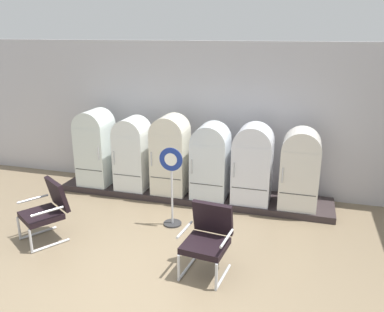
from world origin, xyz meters
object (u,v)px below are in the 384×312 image
object	(u,v)px
refrigerator_5	(300,167)
refrigerator_4	(253,162)
refrigerator_1	(133,151)
armchair_left	(47,208)
sign_stand	(172,191)
refrigerator_2	(170,152)
refrigerator_0	(95,145)
refrigerator_3	(211,159)
armchair_right	(208,236)

from	to	relation	value
refrigerator_5	refrigerator_4	bearing A→B (deg)	179.90
refrigerator_1	armchair_left	size ratio (longest dim) A/B	1.51
refrigerator_5	sign_stand	distance (m)	2.40
refrigerator_2	sign_stand	world-z (taller)	refrigerator_2
refrigerator_5	armchair_left	size ratio (longest dim) A/B	1.50
refrigerator_5	refrigerator_2	bearing A→B (deg)	-179.64
sign_stand	refrigerator_0	bearing A→B (deg)	150.88
refrigerator_0	refrigerator_1	xyz separation A→B (m)	(0.86, -0.02, -0.06)
refrigerator_4	refrigerator_5	bearing A→B (deg)	-0.10
refrigerator_4	refrigerator_0	bearing A→B (deg)	179.76
refrigerator_3	armchair_left	xyz separation A→B (m)	(-2.18, -2.17, -0.36)
refrigerator_1	refrigerator_2	distance (m)	0.83
refrigerator_1	refrigerator_5	bearing A→B (deg)	0.11
refrigerator_5	armchair_right	distance (m)	2.62
armchair_left	armchair_right	xyz separation A→B (m)	(2.71, -0.15, 0.00)
refrigerator_0	armchair_right	xyz separation A→B (m)	(3.04, -2.34, -0.43)
sign_stand	armchair_right	bearing A→B (deg)	-51.21
refrigerator_1	refrigerator_3	xyz separation A→B (m)	(1.65, 0.00, -0.02)
armchair_left	refrigerator_3	bearing A→B (deg)	44.78
armchair_left	armchair_right	world-z (taller)	same
armchair_right	refrigerator_1	bearing A→B (deg)	133.24
refrigerator_0	refrigerator_3	distance (m)	2.51
refrigerator_1	armchair_right	size ratio (longest dim) A/B	1.51
refrigerator_3	armchair_right	distance (m)	2.40
refrigerator_2	refrigerator_3	bearing A→B (deg)	0.94
refrigerator_0	refrigerator_2	distance (m)	1.69
refrigerator_3	armchair_right	xyz separation A→B (m)	(0.53, -2.32, -0.36)
armchair_left	sign_stand	distance (m)	2.05
refrigerator_3	armchair_left	world-z (taller)	refrigerator_3
refrigerator_1	armchair_right	world-z (taller)	refrigerator_1
refrigerator_0	refrigerator_4	size ratio (longest dim) A/B	1.06
armchair_right	refrigerator_3	bearing A→B (deg)	102.86
refrigerator_2	armchair_left	size ratio (longest dim) A/B	1.61
armchair_left	sign_stand	world-z (taller)	sign_stand
armchair_left	refrigerator_4	bearing A→B (deg)	35.88
refrigerator_1	refrigerator_4	distance (m)	2.46
refrigerator_4	refrigerator_5	xyz separation A→B (m)	(0.86, -0.00, -0.02)
refrigerator_2	armchair_right	bearing A→B (deg)	-59.65
refrigerator_0	armchair_right	size ratio (longest dim) A/B	1.62
refrigerator_3	sign_stand	xyz separation A→B (m)	(-0.41, -1.15, -0.25)
refrigerator_1	refrigerator_0	bearing A→B (deg)	178.53
refrigerator_1	refrigerator_5	world-z (taller)	refrigerator_1
refrigerator_4	sign_stand	distance (m)	1.71
refrigerator_3	armchair_left	bearing A→B (deg)	-135.22
refrigerator_1	refrigerator_3	size ratio (longest dim) A/B	1.01
refrigerator_1	refrigerator_2	xyz separation A→B (m)	(0.83, -0.01, 0.05)
refrigerator_2	refrigerator_5	bearing A→B (deg)	0.36
refrigerator_2	sign_stand	bearing A→B (deg)	-70.10
refrigerator_0	refrigerator_1	size ratio (longest dim) A/B	1.07
refrigerator_0	refrigerator_2	size ratio (longest dim) A/B	1.00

